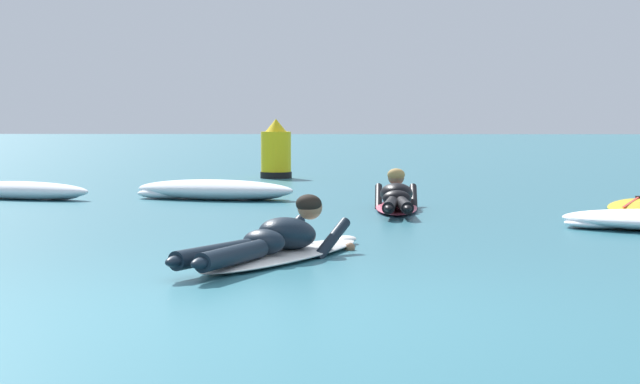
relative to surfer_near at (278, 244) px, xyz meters
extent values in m
plane|color=#2D6B7A|center=(-0.07, 7.71, -0.14)|extent=(120.00, 120.00, 0.00)
ellipsoid|color=white|center=(0.04, 0.10, -0.10)|extent=(1.48, 2.39, 0.07)
ellipsoid|color=white|center=(0.52, 1.13, -0.09)|extent=(0.26, 0.26, 0.06)
ellipsoid|color=black|center=(0.07, 0.14, 0.06)|extent=(0.64, 0.77, 0.35)
ellipsoid|color=black|center=(-0.10, -0.21, 0.03)|extent=(0.43, 0.40, 0.20)
cylinder|color=black|center=(-0.42, -0.71, 0.00)|extent=(0.54, 0.85, 0.14)
ellipsoid|color=black|center=(-0.62, -1.11, 0.00)|extent=(0.18, 0.24, 0.08)
cylinder|color=black|center=(-0.27, -0.78, 0.00)|extent=(0.45, 0.88, 0.14)
ellipsoid|color=black|center=(-0.44, -1.19, 0.00)|extent=(0.18, 0.24, 0.08)
cylinder|color=black|center=(0.02, 0.57, -0.02)|extent=(0.33, 0.57, 0.34)
sphere|color=#8C6647|center=(0.18, 0.91, -0.12)|extent=(0.09, 0.09, 0.09)
cylinder|color=black|center=(0.41, 0.36, -0.02)|extent=(0.33, 0.57, 0.34)
sphere|color=#8C6647|center=(0.56, 0.69, -0.12)|extent=(0.09, 0.09, 0.09)
sphere|color=#8C6647|center=(0.23, 0.49, 0.25)|extent=(0.21, 0.21, 0.21)
ellipsoid|color=black|center=(0.22, 0.48, 0.28)|extent=(0.28, 0.27, 0.16)
ellipsoid|color=#E54C66|center=(1.10, 4.67, -0.10)|extent=(0.55, 2.06, 0.07)
ellipsoid|color=#E54C66|center=(1.13, 5.65, -0.09)|extent=(0.19, 0.20, 0.06)
ellipsoid|color=black|center=(1.10, 4.72, 0.06)|extent=(0.42, 0.71, 0.35)
ellipsoid|color=black|center=(1.09, 4.32, 0.03)|extent=(0.35, 0.29, 0.20)
cylinder|color=black|center=(1.00, 3.73, 0.00)|extent=(0.21, 0.89, 0.14)
ellipsoid|color=black|center=(0.96, 3.29, 0.00)|extent=(0.11, 0.22, 0.08)
cylinder|color=black|center=(1.16, 3.73, 0.00)|extent=(0.17, 0.88, 0.14)
ellipsoid|color=black|center=(1.17, 3.29, 0.00)|extent=(0.11, 0.22, 0.08)
cylinder|color=black|center=(0.89, 5.11, -0.02)|extent=(0.10, 0.59, 0.34)
sphere|color=#8C6647|center=(0.90, 5.50, -0.12)|extent=(0.09, 0.09, 0.09)
cylinder|color=black|center=(1.33, 5.08, -0.02)|extent=(0.10, 0.59, 0.34)
sphere|color=#8C6647|center=(1.34, 5.45, -0.12)|extent=(0.09, 0.09, 0.09)
sphere|color=#8C6647|center=(1.11, 5.13, 0.25)|extent=(0.21, 0.21, 0.21)
ellipsoid|color=#AD894C|center=(1.11, 5.11, 0.28)|extent=(0.23, 0.21, 0.16)
ellipsoid|color=yellow|center=(4.08, 5.20, -0.10)|extent=(1.24, 2.17, 0.07)
cube|color=red|center=(4.08, 5.20, -0.06)|extent=(0.65, 1.70, 0.01)
cone|color=black|center=(4.38, 6.03, -0.13)|extent=(0.13, 0.13, 0.16)
ellipsoid|color=white|center=(-4.03, 6.28, -0.01)|extent=(2.20, 1.19, 0.25)
ellipsoid|color=white|center=(-3.50, 6.19, -0.05)|extent=(0.82, 0.56, 0.17)
ellipsoid|color=white|center=(-1.35, 6.32, 0.00)|extent=(2.43, 1.40, 0.28)
ellipsoid|color=white|center=(-0.76, 6.27, -0.04)|extent=(0.85, 0.46, 0.19)
ellipsoid|color=white|center=(-2.03, 6.43, -0.06)|extent=(0.84, 0.44, 0.15)
ellipsoid|color=white|center=(3.11, 2.58, -0.08)|extent=(0.81, 0.63, 0.11)
cylinder|color=yellow|center=(-0.89, 11.62, 0.30)|extent=(0.56, 0.56, 0.87)
cone|color=yellow|center=(-0.89, 11.62, 0.86)|extent=(0.39, 0.39, 0.24)
cylinder|color=black|center=(-0.89, 11.62, -0.08)|extent=(0.59, 0.59, 0.12)
camera|label=1|loc=(0.62, -8.38, 0.99)|focal=60.21mm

